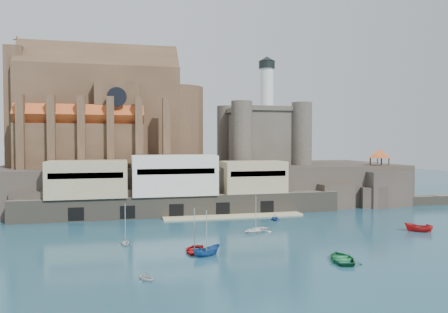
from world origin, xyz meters
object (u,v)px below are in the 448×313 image
pavilion (380,154)px  boat_0 (194,252)px  church (108,117)px  castle_keep (262,133)px  boat_1 (146,280)px  boat_2 (207,256)px

pavilion → boat_0: (-53.07, -35.03, -12.73)m
pavilion → church: bearing=166.5°
church → castle_keep: size_ratio=1.60×
castle_keep → boat_1: castle_keep is taller
pavilion → boat_1: pavilion is taller
boat_0 → castle_keep: bearing=82.8°
castle_keep → boat_1: size_ratio=11.02×
church → boat_2: 59.69m
pavilion → boat_0: bearing=-146.6°
pavilion → boat_2: 65.33m
boat_0 → pavilion: bearing=54.6°
church → boat_2: (14.31, -53.55, -22.13)m
pavilion → boat_2: (-51.82, -37.70, -12.73)m
church → boat_1: bearing=-85.0°
boat_0 → boat_2: 2.95m
church → pavilion: church is taller
castle_keep → boat_1: 73.15m
boat_0 → boat_1: (-7.62, -11.59, 0.00)m
boat_0 → boat_2: boat_0 is taller
castle_keep → boat_0: bearing=-118.4°
church → pavilion: (66.13, -15.85, -9.40)m
boat_1 → boat_0: bearing=25.3°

